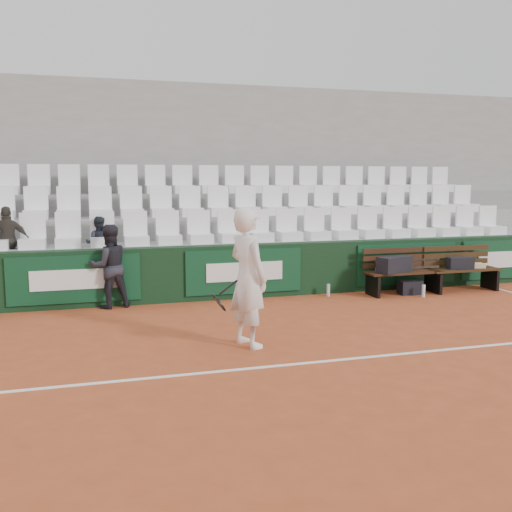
% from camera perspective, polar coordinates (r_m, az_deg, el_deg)
% --- Properties ---
extents(ground, '(80.00, 80.00, 0.00)m').
position_cam_1_polar(ground, '(7.22, 8.51, -10.25)').
color(ground, '#AD4A27').
rests_on(ground, ground).
extents(court_baseline, '(18.00, 0.06, 0.01)m').
position_cam_1_polar(court_baseline, '(7.22, 8.51, -10.22)').
color(court_baseline, white).
rests_on(court_baseline, ground).
extents(back_barrier, '(18.00, 0.34, 1.00)m').
position_cam_1_polar(back_barrier, '(10.78, -0.01, -1.45)').
color(back_barrier, black).
rests_on(back_barrier, ground).
extents(grandstand_tier_front, '(18.00, 0.95, 1.00)m').
position_cam_1_polar(grandstand_tier_front, '(11.37, -1.24, -0.98)').
color(grandstand_tier_front, '#999996').
rests_on(grandstand_tier_front, ground).
extents(grandstand_tier_mid, '(18.00, 0.95, 1.45)m').
position_cam_1_polar(grandstand_tier_mid, '(12.25, -2.40, 0.71)').
color(grandstand_tier_mid, gray).
rests_on(grandstand_tier_mid, ground).
extents(grandstand_tier_back, '(18.00, 0.95, 1.90)m').
position_cam_1_polar(grandstand_tier_back, '(13.14, -3.40, 2.16)').
color(grandstand_tier_back, gray).
rests_on(grandstand_tier_back, ground).
extents(grandstand_rear_wall, '(18.00, 0.30, 4.40)m').
position_cam_1_polar(grandstand_rear_wall, '(13.69, -4.03, 7.62)').
color(grandstand_rear_wall, gray).
rests_on(grandstand_rear_wall, ground).
extents(seat_row_front, '(11.90, 0.44, 0.63)m').
position_cam_1_polar(seat_row_front, '(11.10, -1.01, 3.05)').
color(seat_row_front, white).
rests_on(seat_row_front, grandstand_tier_front).
extents(seat_row_mid, '(11.90, 0.44, 0.63)m').
position_cam_1_polar(seat_row_mid, '(11.99, -2.22, 5.54)').
color(seat_row_mid, white).
rests_on(seat_row_mid, grandstand_tier_mid).
extents(seat_row_back, '(11.90, 0.44, 0.63)m').
position_cam_1_polar(seat_row_back, '(12.91, -3.27, 7.69)').
color(seat_row_back, white).
rests_on(seat_row_back, grandstand_tier_back).
extents(bench_left, '(1.50, 0.56, 0.45)m').
position_cam_1_polar(bench_left, '(11.40, 14.51, -2.60)').
color(bench_left, '#361D10').
rests_on(bench_left, ground).
extents(bench_right, '(1.50, 0.56, 0.45)m').
position_cam_1_polar(bench_right, '(12.09, 19.93, -2.24)').
color(bench_right, '#372210').
rests_on(bench_right, ground).
extents(sports_bag_left, '(0.76, 0.52, 0.30)m').
position_cam_1_polar(sports_bag_left, '(11.18, 13.67, -0.82)').
color(sports_bag_left, black).
rests_on(sports_bag_left, bench_left).
extents(sports_bag_right, '(0.53, 0.31, 0.23)m').
position_cam_1_polar(sports_bag_right, '(11.98, 19.74, -0.67)').
color(sports_bag_right, black).
rests_on(sports_bag_right, bench_right).
extents(towel, '(0.37, 0.30, 0.09)m').
position_cam_1_polar(towel, '(12.25, 21.10, -0.89)').
color(towel, '#CCC084').
rests_on(towel, bench_right).
extents(sports_bag_ground, '(0.45, 0.28, 0.26)m').
position_cam_1_polar(sports_bag_ground, '(11.46, 15.14, -3.05)').
color(sports_bag_ground, black).
rests_on(sports_bag_ground, ground).
extents(water_bottle_near, '(0.07, 0.07, 0.23)m').
position_cam_1_polar(water_bottle_near, '(10.96, 7.24, -3.40)').
color(water_bottle_near, '#B0C1C7').
rests_on(water_bottle_near, ground).
extents(water_bottle_far, '(0.07, 0.07, 0.23)m').
position_cam_1_polar(water_bottle_far, '(11.26, 16.40, -3.36)').
color(water_bottle_far, silver).
rests_on(water_bottle_far, ground).
extents(tennis_player, '(0.82, 0.79, 1.86)m').
position_cam_1_polar(tennis_player, '(7.52, -0.82, -2.16)').
color(tennis_player, white).
rests_on(tennis_player, ground).
extents(ball_kid, '(0.80, 0.68, 1.45)m').
position_cam_1_polar(ball_kid, '(10.14, -14.45, -1.00)').
color(ball_kid, black).
rests_on(ball_kid, ground).
extents(spectator_b, '(0.73, 0.38, 1.20)m').
position_cam_1_polar(spectator_b, '(10.83, -23.66, 3.79)').
color(spectator_b, '#302C27').
rests_on(spectator_b, grandstand_tier_front).
extents(spectator_c, '(0.55, 0.47, 0.99)m').
position_cam_1_polar(spectator_c, '(10.75, -15.54, 3.59)').
color(spectator_c, '#1D212B').
rests_on(spectator_c, grandstand_tier_front).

